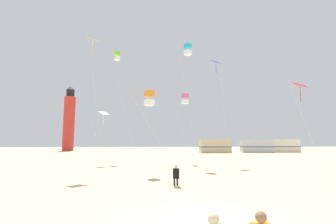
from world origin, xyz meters
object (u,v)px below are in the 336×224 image
kite_diamond_blue (217,66)px  kite_diamond_gold (93,45)px  kite_box_orange (149,98)px  kite_box_rainbow (185,99)px  rv_van_silver (256,146)px  kite_diamond_scarlet (300,88)px  kite_flyer_standing (176,174)px  kite_box_cyan (188,50)px  kite_box_lime (117,56)px  rv_van_cream (284,146)px  kite_diamond_white (103,115)px  lighthouse_distant (69,120)px  rv_van_tan (215,146)px

kite_diamond_blue → kite_diamond_gold: 13.34m
kite_box_orange → kite_box_rainbow: bearing=67.0°
rv_van_silver → kite_diamond_scarlet: bearing=-104.4°
kite_flyer_standing → kite_diamond_scarlet: kite_diamond_scarlet is taller
kite_box_orange → kite_diamond_blue: bearing=44.8°
kite_flyer_standing → kite_box_cyan: size_ratio=0.09×
kite_box_lime → kite_diamond_gold: kite_box_lime is taller
kite_diamond_gold → kite_box_orange: 6.14m
kite_diamond_scarlet → rv_van_cream: (18.27, 36.15, -4.67)m
kite_diamond_white → kite_box_cyan: bearing=-11.4°
kite_diamond_scarlet → kite_box_cyan: kite_box_cyan is taller
kite_diamond_gold → lighthouse_distant: lighthouse_distant is taller
kite_diamond_white → rv_van_silver: kite_diamond_white is taller
kite_diamond_gold → rv_van_silver: 42.75m
kite_box_rainbow → lighthouse_distant: bearing=125.1°
kite_box_lime → lighthouse_distant: size_ratio=0.83×
kite_box_rainbow → kite_box_cyan: kite_box_cyan is taller
kite_diamond_blue → kite_box_orange: size_ratio=1.81×
rv_van_cream → rv_van_tan: bearing=-175.5°
kite_box_orange → rv_van_tan: size_ratio=0.95×
rv_van_cream → kite_box_cyan: bearing=-132.2°
kite_box_rainbow → lighthouse_distant: 44.58m
kite_diamond_scarlet → kite_diamond_gold: kite_diamond_gold is taller
kite_flyer_standing → rv_van_tan: bearing=-103.8°
kite_diamond_scarlet → kite_box_cyan: size_ratio=0.53×
kite_diamond_white → kite_diamond_scarlet: 18.10m
kite_box_orange → lighthouse_distant: bearing=115.6°
lighthouse_distant → kite_box_cyan: bearing=-57.4°
kite_diamond_gold → rv_van_tan: kite_diamond_gold is taller
kite_box_rainbow → rv_van_silver: 30.45m
kite_diamond_gold → kite_box_cyan: size_ratio=0.86×
lighthouse_distant → rv_van_tan: lighthouse_distant is taller
kite_diamond_white → lighthouse_distant: bearing=113.8°
lighthouse_distant → rv_van_tan: size_ratio=2.58×
kite_box_rainbow → kite_box_cyan: (-0.10, -3.52, 4.48)m
kite_box_lime → kite_diamond_gold: 12.31m
rv_van_silver → kite_flyer_standing: bearing=-114.6°
kite_box_lime → kite_box_cyan: (8.21, -6.58, -1.56)m
kite_box_cyan → kite_diamond_white: bearing=168.6°
lighthouse_distant → kite_diamond_blue: bearing=-53.1°
kite_box_lime → kite_diamond_blue: 12.93m
kite_diamond_scarlet → kite_box_orange: size_ratio=1.05×
kite_diamond_blue → rv_van_tan: size_ratio=1.72×
kite_diamond_blue → rv_van_silver: size_ratio=1.69×
kite_box_lime → kite_diamond_blue: bearing=-23.9°
kite_diamond_gold → kite_box_cyan: (8.17, 5.25, 1.83)m
kite_diamond_white → kite_diamond_blue: 13.15m
kite_flyer_standing → kite_box_rainbow: size_ratio=0.15×
kite_diamond_white → kite_diamond_scarlet: bearing=-31.4°
kite_flyer_standing → lighthouse_distant: 56.04m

